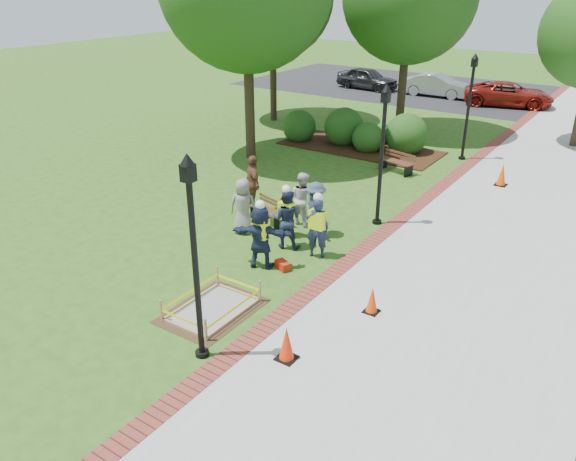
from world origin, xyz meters
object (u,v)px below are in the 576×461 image
Objects in this scene: wet_concrete_pad at (212,302)px; hivis_worker_c at (286,217)px; hivis_worker_a at (261,235)px; hivis_worker_b at (317,225)px; cone_front at (287,344)px; bench_near at (268,216)px; lamp_near at (194,246)px.

hivis_worker_c is at bearing 97.39° from wet_concrete_pad.
hivis_worker_a is 1.61m from hivis_worker_b.
hivis_worker_a is at bearing 133.99° from cone_front.
lamp_near reaches higher than bench_near.
bench_near reaches higher than wet_concrete_pad.
hivis_worker_b is 1.00× the size of hivis_worker_c.
wet_concrete_pad is 3.00× the size of cone_front.
wet_concrete_pad is at bearing -81.32° from hivis_worker_a.
wet_concrete_pad is 1.25× the size of hivis_worker_b.
hivis_worker_c reaches higher than cone_front.
hivis_worker_b reaches higher than cone_front.
lamp_near is (-1.50, -0.85, 2.11)m from cone_front.
hivis_worker_a is 1.35m from hivis_worker_c.
hivis_worker_b is at bearing 81.82° from wet_concrete_pad.
bench_near is 2.95m from hivis_worker_a.
cone_front is at bearing -65.92° from hivis_worker_b.
hivis_worker_a reaches higher than hivis_worker_c.
lamp_near is 2.30× the size of hivis_worker_c.
hivis_worker_b is (0.89, 1.33, -0.01)m from hivis_worker_a.
hivis_worker_c is (-0.12, 1.35, -0.01)m from hivis_worker_a.
cone_front reaches higher than wet_concrete_pad.
lamp_near is 2.26× the size of hivis_worker_a.
hivis_worker_c is at bearing 105.39° from lamp_near.
cone_front is 0.42× the size of hivis_worker_b.
hivis_worker_b is (-1.88, 4.21, 0.55)m from cone_front.
wet_concrete_pad is at bearing -68.34° from bench_near.
cone_front is 4.64m from hivis_worker_b.
wet_concrete_pad is at bearing -82.61° from hivis_worker_c.
lamp_near is at bearing -65.39° from bench_near.
hivis_worker_c is at bearing 95.11° from hivis_worker_a.
cone_front is 0.42× the size of hivis_worker_c.
wet_concrete_pad is 2.49m from hivis_worker_a.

